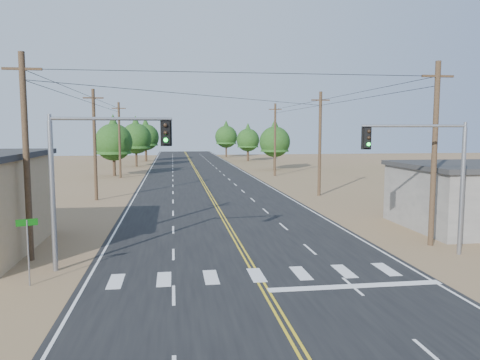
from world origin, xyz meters
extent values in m
cube|color=black|center=(0.00, 30.00, 0.01)|extent=(15.00, 200.00, 0.02)
cylinder|color=#4C3826|center=(-10.50, 12.00, 5.00)|extent=(0.30, 0.30, 10.00)
cube|color=#4C3826|center=(-10.50, 12.00, 9.20)|extent=(1.80, 0.12, 0.12)
cylinder|color=#4C3826|center=(-10.50, 32.00, 5.00)|extent=(0.30, 0.30, 10.00)
cube|color=#4C3826|center=(-10.50, 32.00, 9.20)|extent=(1.80, 0.12, 0.12)
cylinder|color=#4C3826|center=(-10.50, 52.00, 5.00)|extent=(0.30, 0.30, 10.00)
cube|color=#4C3826|center=(-10.50, 52.00, 9.20)|extent=(1.80, 0.12, 0.12)
cylinder|color=#4C3826|center=(10.50, 12.00, 5.00)|extent=(0.30, 0.30, 10.00)
cube|color=#4C3826|center=(10.50, 12.00, 9.20)|extent=(1.80, 0.12, 0.12)
cylinder|color=#4C3826|center=(10.50, 32.00, 5.00)|extent=(0.30, 0.30, 10.00)
cube|color=#4C3826|center=(10.50, 32.00, 9.20)|extent=(1.80, 0.12, 0.12)
cylinder|color=#4C3826|center=(10.50, 52.00, 5.00)|extent=(0.30, 0.30, 10.00)
cube|color=#4C3826|center=(10.50, 52.00, 9.20)|extent=(1.80, 0.12, 0.12)
cylinder|color=gray|center=(-8.88, 10.00, 3.37)|extent=(0.23, 0.23, 6.75)
cylinder|color=gray|center=(-8.88, 10.00, 6.75)|extent=(0.17, 0.17, 0.58)
cylinder|color=gray|center=(-6.22, 10.27, 6.84)|extent=(5.33, 0.70, 0.15)
cube|color=black|center=(-3.85, 10.51, 6.22)|extent=(0.37, 0.32, 1.06)
sphere|color=black|center=(-3.87, 10.34, 6.56)|extent=(0.19, 0.19, 0.19)
sphere|color=black|center=(-3.87, 10.34, 6.22)|extent=(0.19, 0.19, 0.19)
sphere|color=#0CE533|center=(-3.87, 10.34, 5.88)|extent=(0.19, 0.19, 0.19)
cylinder|color=gray|center=(10.90, 10.00, 3.23)|extent=(0.22, 0.22, 6.46)
cylinder|color=gray|center=(10.90, 10.00, 6.46)|extent=(0.17, 0.17, 0.55)
cylinder|color=gray|center=(8.44, 10.60, 6.55)|extent=(4.96, 1.34, 0.15)
cube|color=black|center=(6.25, 11.13, 5.95)|extent=(0.38, 0.35, 1.01)
sphere|color=black|center=(6.29, 10.97, 6.27)|extent=(0.18, 0.18, 0.18)
sphere|color=black|center=(6.29, 10.97, 5.95)|extent=(0.18, 0.18, 0.18)
sphere|color=#0CE533|center=(6.29, 10.97, 5.63)|extent=(0.18, 0.18, 0.18)
cylinder|color=gray|center=(-9.42, 8.00, 1.37)|extent=(0.07, 0.07, 2.74)
cube|color=#0C540D|center=(-9.42, 8.00, 2.63)|extent=(0.78, 0.31, 0.27)
cylinder|color=#3F2D1E|center=(-11.63, 54.90, 1.54)|extent=(0.41, 0.41, 3.08)
cone|color=#1D4213|center=(-11.63, 54.90, 5.82)|extent=(4.79, 4.79, 5.48)
sphere|color=#1D4213|center=(-11.63, 54.90, 4.71)|extent=(5.14, 5.14, 5.14)
cylinder|color=#3F2D1E|center=(-9.89, 72.01, 1.60)|extent=(0.40, 0.40, 3.21)
cone|color=#1D4213|center=(-9.89, 72.01, 6.06)|extent=(4.99, 4.99, 5.70)
sphere|color=#1D4213|center=(-9.89, 72.01, 4.90)|extent=(5.35, 5.35, 5.35)
cylinder|color=#3F2D1E|center=(-9.00, 86.09, 1.61)|extent=(0.49, 0.49, 3.22)
cone|color=#1D4213|center=(-9.00, 86.09, 6.08)|extent=(5.01, 5.01, 5.73)
sphere|color=#1D4213|center=(-9.00, 86.09, 4.92)|extent=(5.37, 5.37, 5.37)
cylinder|color=#3F2D1E|center=(12.61, 61.72, 1.47)|extent=(0.39, 0.39, 2.94)
cone|color=#1D4213|center=(12.61, 61.72, 5.56)|extent=(4.58, 4.58, 5.23)
sphere|color=#1D4213|center=(12.61, 61.72, 4.50)|extent=(4.91, 4.91, 4.91)
cylinder|color=#3F2D1E|center=(11.85, 83.98, 1.42)|extent=(0.49, 0.49, 2.83)
cone|color=#1D4213|center=(11.85, 83.98, 5.35)|extent=(4.40, 4.40, 5.03)
sphere|color=#1D4213|center=(11.85, 83.98, 4.33)|extent=(4.72, 4.72, 4.72)
cylinder|color=#3F2D1E|center=(9.00, 98.67, 1.57)|extent=(0.42, 0.42, 3.14)
cone|color=#1D4213|center=(9.00, 98.67, 5.93)|extent=(4.89, 4.89, 5.58)
sphere|color=#1D4213|center=(9.00, 98.67, 4.80)|extent=(5.24, 5.24, 5.24)
camera|label=1|loc=(-3.55, -11.58, 6.33)|focal=35.00mm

